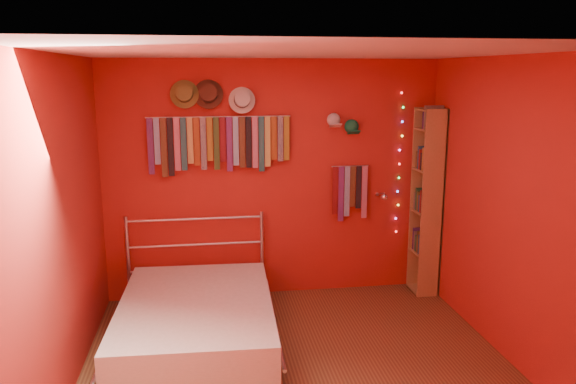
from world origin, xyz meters
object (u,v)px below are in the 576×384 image
tie_rack (218,141)px  reading_lamp (383,196)px  bookshelf (430,201)px  bed (196,320)px

tie_rack → reading_lamp: tie_rack is taller
tie_rack → bookshelf: 2.32m
reading_lamp → bed: 2.31m
bookshelf → bed: (-2.48, -0.86, -0.80)m
reading_lamp → bed: reading_lamp is taller
tie_rack → bed: (-0.26, -1.02, -1.46)m
bed → bookshelf: bearing=21.3°
bookshelf → bed: bookshelf is taller
reading_lamp → bookshelf: bookshelf is taller
tie_rack → reading_lamp: (1.70, -0.16, -0.59)m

